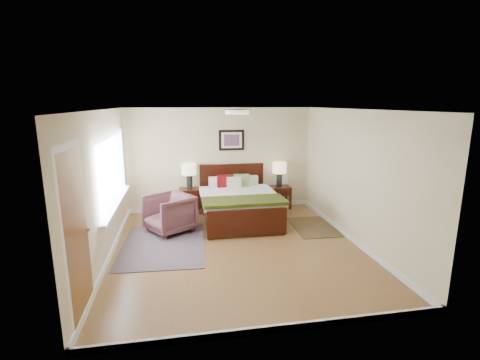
{
  "coord_description": "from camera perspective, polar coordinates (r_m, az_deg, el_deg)",
  "views": [
    {
      "loc": [
        -1.0,
        -5.91,
        2.61
      ],
      "look_at": [
        0.23,
        0.99,
        1.05
      ],
      "focal_mm": 26.0,
      "sensor_mm": 36.0,
      "label": 1
    }
  ],
  "objects": [
    {
      "name": "nightstand_right",
      "position": [
        8.82,
        6.42,
        -2.4
      ],
      "size": [
        0.56,
        0.42,
        0.55
      ],
      "color": "#321007",
      "rests_on": "ground"
    },
    {
      "name": "back_wall",
      "position": [
        8.58,
        -3.25,
        3.41
      ],
      "size": [
        4.5,
        0.04,
        2.5
      ],
      "primitive_type": "cube",
      "color": "beige",
      "rests_on": "ground"
    },
    {
      "name": "window",
      "position": [
        6.83,
        -19.98,
        1.37
      ],
      "size": [
        0.11,
        2.72,
        1.32
      ],
      "color": "silver",
      "rests_on": "left_wall"
    },
    {
      "name": "front_wall",
      "position": [
        3.8,
        5.92,
        -8.51
      ],
      "size": [
        4.5,
        0.04,
        2.5
      ],
      "primitive_type": "cube",
      "color": "beige",
      "rests_on": "ground"
    },
    {
      "name": "left_wall",
      "position": [
        6.19,
        -21.45,
        -1.04
      ],
      "size": [
        0.04,
        5.0,
        2.5
      ],
      "primitive_type": "cube",
      "color": "beige",
      "rests_on": "ground"
    },
    {
      "name": "wall_art",
      "position": [
        8.52,
        -1.4,
        6.55
      ],
      "size": [
        0.62,
        0.05,
        0.5
      ],
      "color": "black",
      "rests_on": "back_wall"
    },
    {
      "name": "lamp_right",
      "position": [
        8.69,
        6.49,
        1.67
      ],
      "size": [
        0.34,
        0.34,
        0.61
      ],
      "color": "black",
      "rests_on": "nightstand_right"
    },
    {
      "name": "ceiling",
      "position": [
        5.99,
        -0.47,
        11.49
      ],
      "size": [
        4.5,
        5.0,
        0.02
      ],
      "primitive_type": "cube",
      "color": "white",
      "rests_on": "back_wall"
    },
    {
      "name": "armchair",
      "position": [
        7.31,
        -11.52,
        -5.4
      ],
      "size": [
        1.17,
        1.16,
        0.78
      ],
      "primitive_type": "imported",
      "rotation": [
        0.0,
        0.0,
        -1.01
      ],
      "color": "brown",
      "rests_on": "ground"
    },
    {
      "name": "rug_navy",
      "position": [
        7.7,
        12.01,
        -7.5
      ],
      "size": [
        0.92,
        1.33,
        0.01
      ],
      "primitive_type": "cube",
      "rotation": [
        0.0,
        0.0,
        -0.05
      ],
      "color": "black",
      "rests_on": "ground"
    },
    {
      "name": "ceil_fixture",
      "position": [
        5.99,
        -0.47,
        11.16
      ],
      "size": [
        0.44,
        0.44,
        0.08
      ],
      "color": "white",
      "rests_on": "ceiling"
    },
    {
      "name": "floor",
      "position": [
        6.54,
        -0.43,
        -10.99
      ],
      "size": [
        5.0,
        5.0,
        0.0
      ],
      "primitive_type": "plane",
      "color": "brown",
      "rests_on": "ground"
    },
    {
      "name": "right_wall",
      "position": [
        6.88,
        18.37,
        0.49
      ],
      "size": [
        0.04,
        5.0,
        2.5
      ],
      "primitive_type": "cube",
      "color": "beige",
      "rests_on": "ground"
    },
    {
      "name": "rug_persian",
      "position": [
        6.79,
        -12.44,
        -10.31
      ],
      "size": [
        1.62,
        2.21,
        0.01
      ],
      "primitive_type": "cube",
      "rotation": [
        0.0,
        0.0,
        -0.05
      ],
      "color": "#0C1C40",
      "rests_on": "ground"
    },
    {
      "name": "bed",
      "position": [
        7.79,
        -0.25,
        -3.06
      ],
      "size": [
        1.71,
        2.07,
        1.11
      ],
      "color": "#321007",
      "rests_on": "ground"
    },
    {
      "name": "nightstand_left",
      "position": [
        8.44,
        -8.22,
        -2.29
      ],
      "size": [
        0.5,
        0.45,
        0.59
      ],
      "color": "#321007",
      "rests_on": "ground"
    },
    {
      "name": "lamp_left",
      "position": [
        8.33,
        -8.34,
        1.42
      ],
      "size": [
        0.34,
        0.34,
        0.61
      ],
      "color": "black",
      "rests_on": "nightstand_left"
    },
    {
      "name": "door",
      "position": [
        4.6,
        -25.19,
        -8.26
      ],
      "size": [
        0.06,
        1.0,
        2.18
      ],
      "color": "silver",
      "rests_on": "ground"
    }
  ]
}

